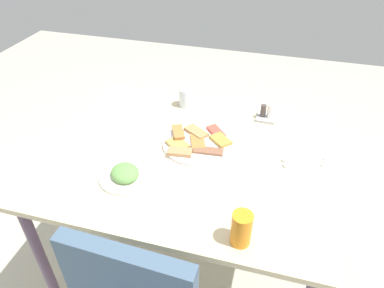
% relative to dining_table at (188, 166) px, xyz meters
% --- Properties ---
extents(ground_plane, '(6.00, 6.00, 0.00)m').
position_rel_dining_table_xyz_m(ground_plane, '(0.00, 0.00, -0.68)').
color(ground_plane, '#BBB7A4').
extents(dining_table, '(1.19, 0.96, 0.75)m').
position_rel_dining_table_xyz_m(dining_table, '(0.00, 0.00, 0.00)').
color(dining_table, beige).
rests_on(dining_table, ground_plane).
extents(pide_platter, '(0.30, 0.30, 0.04)m').
position_rel_dining_table_xyz_m(pide_platter, '(-0.02, -0.07, 0.09)').
color(pide_platter, white).
rests_on(pide_platter, dining_table).
extents(salad_plate_greens, '(0.20, 0.20, 0.05)m').
position_rel_dining_table_xyz_m(salad_plate_greens, '(0.19, 0.21, 0.09)').
color(salad_plate_greens, white).
rests_on(salad_plate_greens, dining_table).
extents(soda_can, '(0.08, 0.08, 0.12)m').
position_rel_dining_table_xyz_m(soda_can, '(-0.29, 0.39, 0.14)').
color(soda_can, orange).
rests_on(soda_can, dining_table).
extents(drinking_glass, '(0.07, 0.07, 0.10)m').
position_rel_dining_table_xyz_m(drinking_glass, '(0.12, -0.37, 0.12)').
color(drinking_glass, silver).
rests_on(drinking_glass, dining_table).
extents(paper_napkin, '(0.16, 0.16, 0.00)m').
position_rel_dining_table_xyz_m(paper_napkin, '(-0.47, -0.07, 0.08)').
color(paper_napkin, white).
rests_on(paper_napkin, dining_table).
extents(fork, '(0.17, 0.07, 0.00)m').
position_rel_dining_table_xyz_m(fork, '(-0.47, -0.08, 0.08)').
color(fork, silver).
rests_on(fork, paper_napkin).
extents(spoon, '(0.16, 0.08, 0.00)m').
position_rel_dining_table_xyz_m(spoon, '(-0.47, -0.05, 0.08)').
color(spoon, silver).
rests_on(spoon, paper_napkin).
extents(condiment_caddy, '(0.09, 0.09, 0.08)m').
position_rel_dining_table_xyz_m(condiment_caddy, '(-0.29, -0.36, 0.10)').
color(condiment_caddy, '#B2B2B7').
rests_on(condiment_caddy, dining_table).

